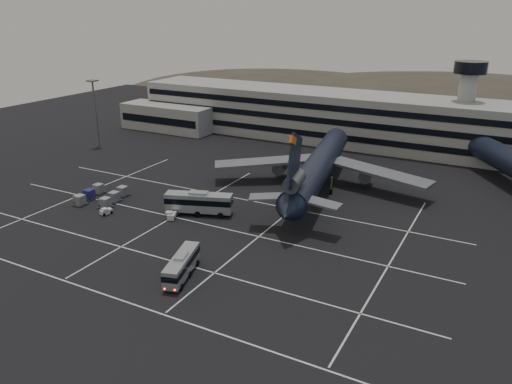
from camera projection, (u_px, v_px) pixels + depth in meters
ground at (187, 231)px, 86.74m from camera, size 260.00×260.00×0.00m
lane_markings at (194, 231)px, 86.91m from camera, size 90.00×55.62×0.01m
terminal at (321, 116)px, 144.45m from camera, size 125.00×26.00×24.00m
hills at (443, 123)px, 223.55m from camera, size 352.00×180.00×44.00m
lightpole_left at (95, 104)px, 135.86m from camera, size 2.40×2.40×18.28m
trijet_main at (318, 166)px, 104.58m from camera, size 46.65×57.45×18.08m
bus_near at (182, 264)px, 71.58m from camera, size 5.10×10.33×3.56m
bus_far at (199, 202)px, 93.18m from camera, size 12.84×6.98×4.45m
tug_a at (106, 211)px, 93.68m from camera, size 1.82×2.38×1.36m
tug_b at (172, 215)px, 91.63m from camera, size 2.26×2.73×1.53m
uld_cluster at (102, 196)px, 100.22m from camera, size 9.61×10.70×2.07m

